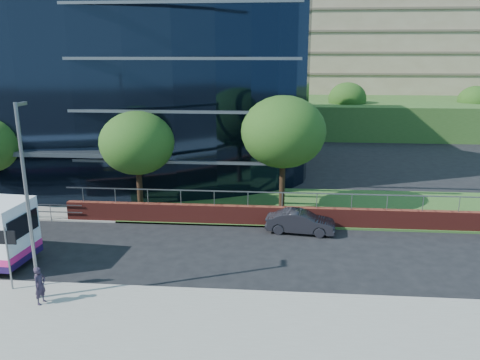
# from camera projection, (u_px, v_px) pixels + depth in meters

# --- Properties ---
(grass_verge) EXTENTS (36.00, 8.00, 0.12)m
(grass_verge) POSITION_uv_depth(u_px,v_px,m) (404.00, 209.00, 30.58)
(grass_verge) COLOR #2D511E
(grass_verge) RESTS_ON ground
(glass_office) EXTENTS (44.00, 23.10, 16.00)m
(glass_office) POSITION_uv_depth(u_px,v_px,m) (51.00, 76.00, 40.23)
(glass_office) COLOR black
(glass_office) RESTS_ON ground
(retaining_wall) EXTENTS (34.00, 0.40, 2.11)m
(retaining_wall) POSITION_uv_depth(u_px,v_px,m) (351.00, 218.00, 27.20)
(retaining_wall) COLOR maroon
(retaining_wall) RESTS_ON ground
(apartment_block) EXTENTS (60.00, 42.00, 30.00)m
(apartment_block) POSITION_uv_depth(u_px,v_px,m) (387.00, 45.00, 71.49)
(apartment_block) COLOR #2D511E
(apartment_block) RESTS_ON ground
(street_sign) EXTENTS (0.85, 0.09, 2.80)m
(street_sign) POSITION_uv_depth(u_px,v_px,m) (7.00, 245.00, 19.50)
(street_sign) COLOR slate
(street_sign) RESTS_ON pavement_near
(tree_far_c) EXTENTS (4.62, 4.62, 6.51)m
(tree_far_c) POSITION_uv_depth(u_px,v_px,m) (137.00, 143.00, 28.85)
(tree_far_c) COLOR black
(tree_far_c) RESTS_ON ground
(tree_far_d) EXTENTS (5.28, 5.28, 7.44)m
(tree_far_d) POSITION_uv_depth(u_px,v_px,m) (283.00, 132.00, 28.92)
(tree_far_d) COLOR black
(tree_far_d) RESTS_ON ground
(tree_dist_e) EXTENTS (4.62, 4.62, 6.51)m
(tree_dist_e) POSITION_uv_depth(u_px,v_px,m) (347.00, 99.00, 57.30)
(tree_dist_e) COLOR black
(tree_dist_e) RESTS_ON ground
(tree_dist_f) EXTENTS (4.29, 4.29, 6.05)m
(tree_dist_f) POSITION_uv_depth(u_px,v_px,m) (476.00, 101.00, 58.01)
(tree_dist_f) COLOR black
(tree_dist_f) RESTS_ON ground
(streetlight_east) EXTENTS (0.15, 0.77, 8.00)m
(streetlight_east) POSITION_uv_depth(u_px,v_px,m) (27.00, 198.00, 18.21)
(streetlight_east) COLOR slate
(streetlight_east) RESTS_ON pavement_near
(parked_car) EXTENTS (4.03, 1.82, 1.28)m
(parked_car) POSITION_uv_depth(u_px,v_px,m) (300.00, 222.00, 26.54)
(parked_car) COLOR black
(parked_car) RESTS_ON ground
(pedestrian) EXTENTS (0.49, 0.64, 1.57)m
(pedestrian) POSITION_uv_depth(u_px,v_px,m) (40.00, 285.00, 18.67)
(pedestrian) COLOR #2B2132
(pedestrian) RESTS_ON pavement_near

